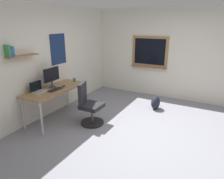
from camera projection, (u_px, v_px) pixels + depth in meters
The scene contains 11 objects.
ground_plane at pixel (143, 133), 4.23m from camera, with size 5.20×5.20×0.00m, color gray.
wall_back at pixel (49, 61), 4.92m from camera, with size 5.00×0.30×2.60m.
wall_right at pixel (174, 55), 5.88m from camera, with size 0.22×5.00×2.60m.
desk at pixel (55, 91), 4.69m from camera, with size 1.55×0.65×0.75m.
office_chair at pixel (89, 107), 4.54m from camera, with size 0.52×0.54×0.95m.
laptop at pixel (38, 89), 4.43m from camera, with size 0.31×0.21×0.23m.
monitor_primary at pixel (52, 76), 4.66m from camera, with size 0.46×0.17×0.46m.
keyboard at pixel (55, 90), 4.56m from camera, with size 0.37×0.13×0.02m, color black.
computer_mouse at pixel (64, 86), 4.79m from camera, with size 0.10×0.06×0.03m, color #262628.
coffee_mug at pixel (74, 80), 5.20m from camera, with size 0.08×0.08×0.09m, color #338C4C.
backpack at pixel (156, 103), 5.37m from camera, with size 0.32×0.22×0.36m, color #1E2333.
Camera 1 is at (-3.59, -1.20, 2.18)m, focal length 32.84 mm.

